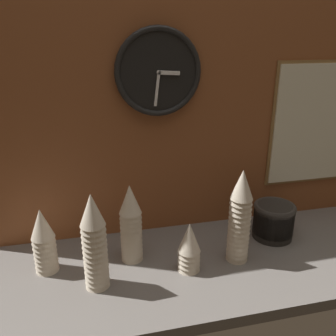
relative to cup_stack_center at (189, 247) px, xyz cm
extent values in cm
cube|color=slate|center=(10.06, 3.95, -10.75)|extent=(160.00, 56.00, 4.00)
cube|color=brown|center=(10.06, 30.45, 43.75)|extent=(160.00, 3.00, 105.00)
cone|color=beige|center=(0.00, 0.00, -3.63)|extent=(7.67, 7.67, 10.24)
cone|color=beige|center=(0.00, 0.00, -1.81)|extent=(7.67, 7.67, 10.24)
cone|color=beige|center=(0.00, 0.00, 0.00)|extent=(7.67, 7.67, 10.24)
cone|color=beige|center=(0.00, 0.00, 1.81)|extent=(7.67, 7.67, 10.24)
cone|color=beige|center=(0.00, 0.00, 3.63)|extent=(7.67, 7.67, 10.24)
cone|color=beige|center=(-46.47, 10.42, -3.63)|extent=(7.67, 7.67, 10.24)
cone|color=beige|center=(-46.47, 10.42, -1.81)|extent=(7.67, 7.67, 10.24)
cone|color=beige|center=(-46.47, 10.42, 0.00)|extent=(7.67, 7.67, 10.24)
cone|color=beige|center=(-46.47, 10.42, 1.81)|extent=(7.67, 7.67, 10.24)
cone|color=beige|center=(-46.47, 10.42, 3.63)|extent=(7.67, 7.67, 10.24)
cone|color=beige|center=(-46.47, 10.42, 5.44)|extent=(7.67, 7.67, 10.24)
cone|color=beige|center=(-46.47, 10.42, 7.25)|extent=(7.67, 7.67, 10.24)
cone|color=beige|center=(-46.47, 10.42, 9.07)|extent=(7.67, 7.67, 10.24)
cone|color=beige|center=(-30.34, -1.37, -3.63)|extent=(7.67, 7.67, 10.24)
cone|color=beige|center=(-30.34, -1.37, -1.81)|extent=(7.67, 7.67, 10.24)
cone|color=beige|center=(-30.34, -1.37, 0.00)|extent=(7.67, 7.67, 10.24)
cone|color=beige|center=(-30.34, -1.37, 1.81)|extent=(7.67, 7.67, 10.24)
cone|color=beige|center=(-30.34, -1.37, 3.63)|extent=(7.67, 7.67, 10.24)
cone|color=beige|center=(-30.34, -1.37, 5.44)|extent=(7.67, 7.67, 10.24)
cone|color=beige|center=(-30.34, -1.37, 7.25)|extent=(7.67, 7.67, 10.24)
cone|color=beige|center=(-30.34, -1.37, 9.07)|extent=(7.67, 7.67, 10.24)
cone|color=beige|center=(-30.34, -1.37, 10.88)|extent=(7.67, 7.67, 10.24)
cone|color=beige|center=(-30.34, -1.37, 12.69)|extent=(7.67, 7.67, 10.24)
cone|color=beige|center=(-30.34, -1.37, 14.51)|extent=(7.67, 7.67, 10.24)
cone|color=beige|center=(-30.34, -1.37, 16.32)|extent=(7.67, 7.67, 10.24)
cone|color=beige|center=(-30.34, -1.37, 18.14)|extent=(7.67, 7.67, 10.24)
cone|color=beige|center=(18.16, 1.80, -3.63)|extent=(7.67, 7.67, 10.24)
cone|color=beige|center=(18.16, 1.80, -1.81)|extent=(7.67, 7.67, 10.24)
cone|color=beige|center=(18.16, 1.80, 0.00)|extent=(7.67, 7.67, 10.24)
cone|color=beige|center=(18.16, 1.80, 1.81)|extent=(7.67, 7.67, 10.24)
cone|color=beige|center=(18.16, 1.80, 3.63)|extent=(7.67, 7.67, 10.24)
cone|color=beige|center=(18.16, 1.80, 5.44)|extent=(7.67, 7.67, 10.24)
cone|color=beige|center=(18.16, 1.80, 7.25)|extent=(7.67, 7.67, 10.24)
cone|color=beige|center=(18.16, 1.80, 9.07)|extent=(7.67, 7.67, 10.24)
cone|color=beige|center=(18.16, 1.80, 10.88)|extent=(7.67, 7.67, 10.24)
cone|color=beige|center=(18.16, 1.80, 12.69)|extent=(7.67, 7.67, 10.24)
cone|color=beige|center=(18.16, 1.80, 14.51)|extent=(7.67, 7.67, 10.24)
cone|color=beige|center=(18.16, 1.80, 16.32)|extent=(7.67, 7.67, 10.24)
cone|color=beige|center=(18.16, 1.80, 18.14)|extent=(7.67, 7.67, 10.24)
cone|color=beige|center=(18.16, 1.80, 19.95)|extent=(7.67, 7.67, 10.24)
cone|color=beige|center=(-17.77, 10.37, -3.63)|extent=(7.67, 7.67, 10.24)
cone|color=beige|center=(-17.77, 10.37, -1.81)|extent=(7.67, 7.67, 10.24)
cone|color=beige|center=(-17.77, 10.37, 0.00)|extent=(7.67, 7.67, 10.24)
cone|color=beige|center=(-17.77, 10.37, 1.81)|extent=(7.67, 7.67, 10.24)
cone|color=beige|center=(-17.77, 10.37, 3.63)|extent=(7.67, 7.67, 10.24)
cone|color=beige|center=(-17.77, 10.37, 5.44)|extent=(7.67, 7.67, 10.24)
cone|color=beige|center=(-17.77, 10.37, 7.25)|extent=(7.67, 7.67, 10.24)
cone|color=beige|center=(-17.77, 10.37, 9.07)|extent=(7.67, 7.67, 10.24)
cone|color=beige|center=(-17.77, 10.37, 10.88)|extent=(7.67, 7.67, 10.24)
cone|color=beige|center=(-17.77, 10.37, 12.69)|extent=(7.67, 7.67, 10.24)
cone|color=beige|center=(-17.77, 10.37, 14.51)|extent=(7.67, 7.67, 10.24)
cylinder|color=black|center=(37.65, 12.53, -6.28)|extent=(15.40, 15.40, 4.94)
cylinder|color=black|center=(37.65, 12.53, -4.12)|extent=(15.40, 15.40, 4.94)
cylinder|color=black|center=(37.65, 12.53, -1.96)|extent=(15.40, 15.40, 4.94)
cylinder|color=black|center=(37.65, 12.53, 0.19)|extent=(15.40, 15.40, 4.94)
cylinder|color=black|center=(37.65, 12.53, 2.35)|extent=(15.40, 15.40, 4.94)
torus|color=#302D2A|center=(37.65, 12.53, 4.08)|extent=(15.95, 15.95, 1.78)
cylinder|color=black|center=(-4.21, 27.85, 53.46)|extent=(29.68, 1.80, 29.68)
torus|color=black|center=(-4.21, 27.04, 53.46)|extent=(30.48, 1.98, 30.48)
cube|color=white|center=(-0.50, 26.55, 53.24)|extent=(7.49, 0.60, 1.76)
cube|color=white|center=(-4.92, 26.55, 47.71)|extent=(2.34, 0.60, 11.60)
cylinder|color=white|center=(-4.21, 26.55, 53.46)|extent=(1.48, 0.60, 1.48)
cube|color=olive|center=(63.06, 28.57, 31.18)|extent=(43.34, 0.60, 50.53)
cube|color=#EFEACC|center=(63.06, 28.15, 31.18)|extent=(40.94, 1.20, 48.13)
camera|label=1|loc=(-29.68, -95.92, 66.34)|focal=38.00mm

